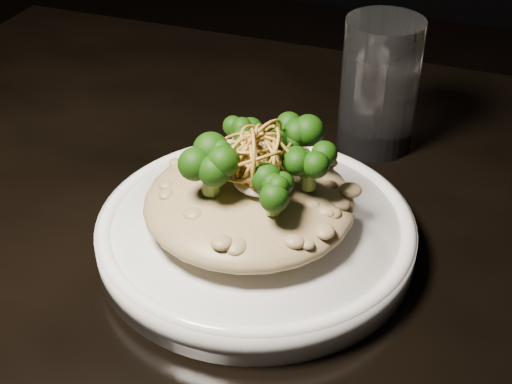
# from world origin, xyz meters

# --- Properties ---
(table) EXTENTS (1.10, 0.80, 0.75)m
(table) POSITION_xyz_m (0.00, 0.00, 0.67)
(table) COLOR black
(table) RESTS_ON ground
(plate) EXTENTS (0.26, 0.26, 0.03)m
(plate) POSITION_xyz_m (-0.05, -0.00, 0.76)
(plate) COLOR white
(plate) RESTS_ON table
(risotto) EXTENTS (0.17, 0.17, 0.04)m
(risotto) POSITION_xyz_m (-0.06, -0.00, 0.79)
(risotto) COLOR brown
(risotto) RESTS_ON plate
(broccoli) EXTENTS (0.12, 0.12, 0.04)m
(broccoli) POSITION_xyz_m (-0.06, -0.00, 0.83)
(broccoli) COLOR black
(broccoli) RESTS_ON risotto
(cheese) EXTENTS (0.05, 0.05, 0.01)m
(cheese) POSITION_xyz_m (-0.05, -0.00, 0.82)
(cheese) COLOR white
(cheese) RESTS_ON risotto
(shallots) EXTENTS (0.05, 0.05, 0.03)m
(shallots) POSITION_xyz_m (-0.05, -0.00, 0.84)
(shallots) COLOR brown
(shallots) RESTS_ON cheese
(drinking_glass) EXTENTS (0.09, 0.09, 0.13)m
(drinking_glass) POSITION_xyz_m (-0.00, 0.19, 0.82)
(drinking_glass) COLOR silver
(drinking_glass) RESTS_ON table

